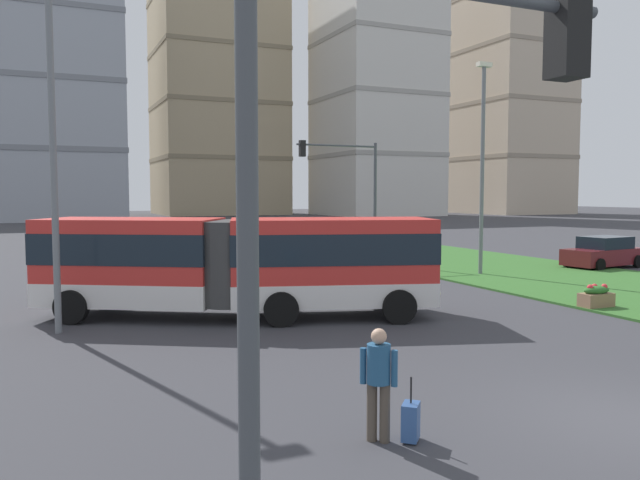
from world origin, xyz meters
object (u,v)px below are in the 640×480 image
streetlight_median (482,160)px  flower_planter_2 (596,296)px  apartment_tower_eastcentre (376,72)px  rolling_suitcase (411,421)px  apartment_tower_westcentre (60,90)px  articulated_bus (238,263)px  apartment_tower_east (512,79)px  car_maroon_sedan (604,253)px  traffic_light_far_right (351,181)px  streetlight_left (52,132)px  pedestrian_crossing (379,377)px  traffic_light_near_left (382,185)px  apartment_tower_centre (217,82)px

streetlight_median → flower_planter_2: bearing=-102.8°
apartment_tower_eastcentre → rolling_suitcase: bearing=-118.4°
streetlight_median → apartment_tower_westcentre: bearing=101.8°
articulated_bus → apartment_tower_east: size_ratio=0.24×
car_maroon_sedan → traffic_light_far_right: (-11.28, 5.96, 3.63)m
streetlight_left → pedestrian_crossing: bearing=-67.0°
articulated_bus → car_maroon_sedan: bearing=13.5°
apartment_tower_westcentre → streetlight_left: bearing=-91.9°
traffic_light_near_left → apartment_tower_westcentre: size_ratio=0.15×
pedestrian_crossing → apartment_tower_eastcentre: 101.76m
traffic_light_far_right → apartment_tower_westcentre: 70.39m
pedestrian_crossing → traffic_light_near_left: size_ratio=0.31×
traffic_light_far_right → pedestrian_crossing: bearing=-115.4°
car_maroon_sedan → apartment_tower_centre: 90.57m
traffic_light_near_left → apartment_tower_westcentre: apartment_tower_westcentre is taller
apartment_tower_east → traffic_light_far_right: bearing=-135.4°
streetlight_left → rolling_suitcase: bearing=-65.3°
articulated_bus → apartment_tower_centre: apartment_tower_centre is taller
articulated_bus → streetlight_median: (12.94, 5.02, 3.59)m
car_maroon_sedan → rolling_suitcase: 25.85m
articulated_bus → apartment_tower_eastcentre: 92.64m
apartment_tower_westcentre → apartment_tower_east: 76.71m
streetlight_left → apartment_tower_westcentre: size_ratio=0.27×
traffic_light_near_left → apartment_tower_east: size_ratio=0.11×
car_maroon_sedan → streetlight_median: (-7.54, 0.11, 4.49)m
car_maroon_sedan → streetlight_median: 8.78m
flower_planter_2 → articulated_bus: bearing=163.1°
flower_planter_2 → apartment_tower_east: size_ratio=0.02×
apartment_tower_eastcentre → pedestrian_crossing: bearing=-118.7°
car_maroon_sedan → traffic_light_near_left: 30.37m
pedestrian_crossing → apartment_tower_eastcentre: bearing=61.3°
articulated_bus → traffic_light_far_right: (9.20, 10.87, 2.73)m
articulated_bus → flower_planter_2: size_ratio=10.66×
apartment_tower_centre → streetlight_left: bearing=-107.2°
traffic_light_near_left → streetlight_left: streetlight_left is taller
rolling_suitcase → apartment_tower_east: bearing=48.9°
articulated_bus → car_maroon_sedan: size_ratio=2.55×
streetlight_median → apartment_tower_centre: size_ratio=0.21×
traffic_light_far_right → apartment_tower_centre: (14.44, 81.73, 18.80)m
flower_planter_2 → apartment_tower_eastcentre: bearing=66.0°
rolling_suitcase → traffic_light_far_right: bearing=65.8°
traffic_light_far_right → apartment_tower_centre: apartment_tower_centre is taller
articulated_bus → traffic_light_far_right: size_ratio=1.84×
pedestrian_crossing → streetlight_median: size_ratio=0.18×
articulated_bus → streetlight_median: size_ratio=1.22×
articulated_bus → pedestrian_crossing: 10.23m
streetlight_left → apartment_tower_westcentre: 80.13m
car_maroon_sedan → flower_planter_2: (-9.44, -8.27, -0.33)m
pedestrian_crossing → flower_planter_2: pedestrian_crossing is taller
streetlight_median → apartment_tower_centre: 90.04m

